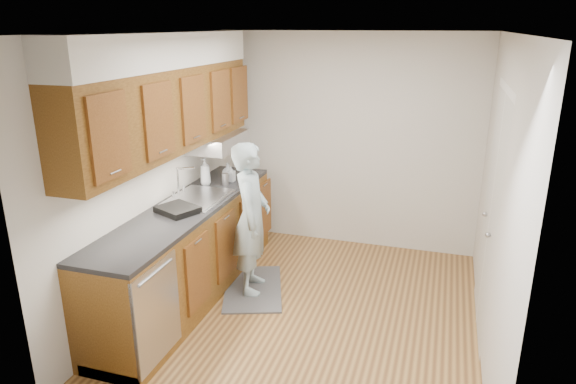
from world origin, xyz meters
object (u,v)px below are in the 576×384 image
object	(u,v)px
soap_bottle_b	(231,174)
steel_can	(225,179)
person	(251,209)
dish_rack	(178,209)
soap_bottle_a	(205,171)
soap_bottle_c	(228,171)

from	to	relation	value
soap_bottle_b	steel_can	size ratio (longest dim) A/B	1.31
person	dish_rack	world-z (taller)	person
soap_bottle_a	soap_bottle_c	world-z (taller)	soap_bottle_a
soap_bottle_a	steel_can	size ratio (longest dim) A/B	2.25
soap_bottle_c	steel_can	bearing A→B (deg)	-72.72
person	soap_bottle_c	bearing A→B (deg)	24.83
person	steel_can	distance (m)	0.65
soap_bottle_a	soap_bottle_c	size ratio (longest dim) A/B	1.68
soap_bottle_b	dish_rack	size ratio (longest dim) A/B	0.49
soap_bottle_b	steel_can	distance (m)	0.14
person	soap_bottle_a	world-z (taller)	person
person	soap_bottle_b	xyz separation A→B (m)	(-0.45, 0.57, 0.15)
steel_can	dish_rack	world-z (taller)	steel_can
soap_bottle_b	soap_bottle_a	bearing A→B (deg)	-138.20
soap_bottle_c	dish_rack	distance (m)	1.14
soap_bottle_a	soap_bottle_b	size ratio (longest dim) A/B	1.71
soap_bottle_a	dish_rack	world-z (taller)	soap_bottle_a
soap_bottle_b	dish_rack	bearing A→B (deg)	-94.29
soap_bottle_a	steel_can	bearing A→B (deg)	13.42
soap_bottle_c	person	bearing A→B (deg)	-51.62
dish_rack	soap_bottle_b	bearing A→B (deg)	110.27
soap_bottle_b	steel_can	world-z (taller)	soap_bottle_b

